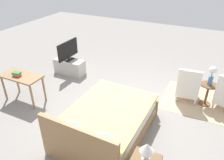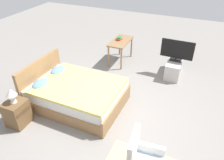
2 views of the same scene
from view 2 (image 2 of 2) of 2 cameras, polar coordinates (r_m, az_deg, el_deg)
The scene contains 8 objects.
ground_plane at distance 5.18m, azimuth 1.56°, elevation -7.82°, with size 16.00×16.00×0.00m, color gray.
bed at distance 5.27m, azimuth -9.62°, elevation -3.40°, with size 1.56×2.17×0.96m.
nightstand at distance 5.08m, azimuth -23.53°, elevation -7.89°, with size 0.44×0.41×0.57m.
table_lamp at distance 4.79m, azimuth -24.83°, elevation -3.31°, with size 0.22×0.22×0.33m.
tv_stand at distance 6.63m, azimuth 15.92°, elevation 3.20°, with size 0.96×0.40×0.46m.
tv_flatscreen at distance 6.39m, azimuth 16.65°, elevation 7.46°, with size 0.21×0.90×0.60m.
vanity_desk at distance 6.94m, azimuth 2.27°, elevation 9.44°, with size 1.04×0.52×0.72m.
book_stack at distance 6.95m, azimuth 1.94°, elevation 10.88°, with size 0.23×0.16×0.10m.
Camera 2 is at (-3.66, -1.42, 3.37)m, focal length 35.00 mm.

